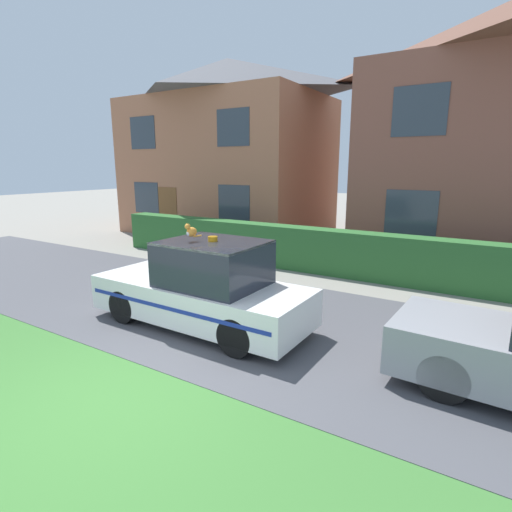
% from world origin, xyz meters
% --- Properties ---
extents(ground_plane, '(80.00, 80.00, 0.00)m').
position_xyz_m(ground_plane, '(0.00, 0.00, 0.00)').
color(ground_plane, gray).
extents(road_strip, '(28.00, 5.05, 0.01)m').
position_xyz_m(road_strip, '(0.00, 3.35, 0.01)').
color(road_strip, '#4C4C51').
rests_on(road_strip, ground).
extents(lawn_verge, '(28.00, 2.71, 0.01)m').
position_xyz_m(lawn_verge, '(0.00, -0.53, 0.00)').
color(lawn_verge, '#3D7533').
rests_on(lawn_verge, ground).
extents(garden_hedge, '(13.82, 0.65, 1.24)m').
position_xyz_m(garden_hedge, '(-0.68, 7.36, 0.62)').
color(garden_hedge, '#2D662D').
rests_on(garden_hedge, ground).
extents(police_car, '(4.26, 1.68, 1.73)m').
position_xyz_m(police_car, '(-0.58, 2.55, 0.74)').
color(police_car, black).
rests_on(police_car, road_strip).
extents(cat, '(0.22, 0.26, 0.25)m').
position_xyz_m(cat, '(-0.65, 2.31, 1.84)').
color(cat, orange).
rests_on(cat, police_car).
extents(house_left, '(8.71, 6.12, 7.47)m').
position_xyz_m(house_left, '(-6.83, 12.17, 3.80)').
color(house_left, '#A86B4C').
rests_on(house_left, ground).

